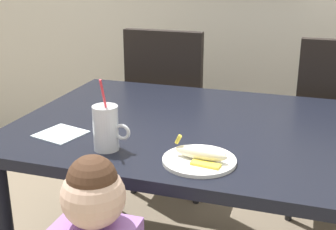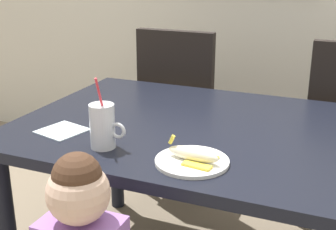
% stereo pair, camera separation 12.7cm
% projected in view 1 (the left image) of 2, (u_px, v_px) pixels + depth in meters
% --- Properties ---
extents(dining_table, '(1.54, 1.00, 0.71)m').
position_uv_depth(dining_table, '(218.00, 146.00, 1.73)').
color(dining_table, black).
rests_on(dining_table, ground).
extents(dining_chair_left, '(0.44, 0.45, 0.96)m').
position_uv_depth(dining_chair_left, '(170.00, 103.00, 2.54)').
color(dining_chair_left, black).
rests_on(dining_chair_left, ground).
extents(milk_cup, '(0.13, 0.08, 0.25)m').
position_uv_depth(milk_cup, '(106.00, 130.00, 1.48)').
color(milk_cup, silver).
rests_on(milk_cup, dining_table).
extents(snack_plate, '(0.23, 0.23, 0.01)m').
position_uv_depth(snack_plate, '(199.00, 160.00, 1.40)').
color(snack_plate, white).
rests_on(snack_plate, dining_table).
extents(peeled_banana, '(0.17, 0.12, 0.07)m').
position_uv_depth(peeled_banana, '(201.00, 154.00, 1.39)').
color(peeled_banana, '#F4EAC6').
rests_on(peeled_banana, snack_plate).
extents(paper_napkin, '(0.18, 0.18, 0.00)m').
position_uv_depth(paper_napkin, '(61.00, 134.00, 1.63)').
color(paper_napkin, silver).
rests_on(paper_napkin, dining_table).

